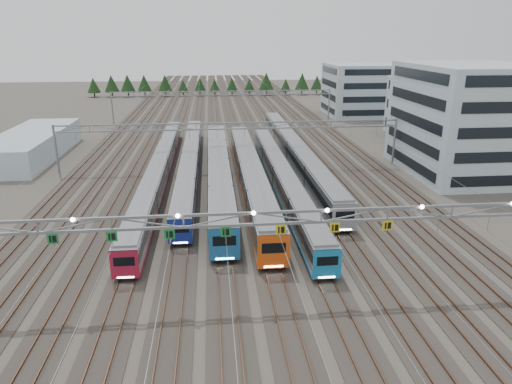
{
  "coord_description": "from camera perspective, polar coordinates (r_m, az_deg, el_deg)",
  "views": [
    {
      "loc": [
        -3.14,
        -33.93,
        21.32
      ],
      "look_at": [
        1.95,
        17.58,
        3.5
      ],
      "focal_mm": 32.0,
      "sensor_mm": 36.0,
      "label": 1
    }
  ],
  "objects": [
    {
      "name": "gantry_far",
      "position": [
        119.91,
        -4.18,
        11.79
      ],
      "size": [
        56.36,
        0.36,
        8.0
      ],
      "color": "gray",
      "rests_on": "ground"
    },
    {
      "name": "train_f",
      "position": [
        80.18,
        4.88,
        5.09
      ],
      "size": [
        2.9,
        62.12,
        3.78
      ],
      "color": "black",
      "rests_on": "ground"
    },
    {
      "name": "train_e",
      "position": [
        65.93,
        3.24,
        1.89
      ],
      "size": [
        2.64,
        53.77,
        3.43
      ],
      "color": "black",
      "rests_on": "ground"
    },
    {
      "name": "train_d",
      "position": [
        66.57,
        -0.76,
        2.36
      ],
      "size": [
        3.08,
        51.76,
        4.02
      ],
      "color": "black",
      "rests_on": "ground"
    },
    {
      "name": "depot_bldg_mid",
      "position": [
        107.78,
        20.91,
        9.79
      ],
      "size": [
        14.0,
        16.0,
        12.71
      ],
      "primitive_type": "cube",
      "color": "#A5BBC5",
      "rests_on": "ground"
    },
    {
      "name": "ground",
      "position": [
        40.2,
        -0.31,
        -13.03
      ],
      "size": [
        400.0,
        400.0,
        0.0
      ],
      "primitive_type": "plane",
      "color": "#47423A",
      "rests_on": "ground"
    },
    {
      "name": "gantry_mid",
      "position": [
        75.49,
        -3.17,
        7.56
      ],
      "size": [
        56.36,
        0.36,
        8.0
      ],
      "color": "gray",
      "rests_on": "ground"
    },
    {
      "name": "gantry_near",
      "position": [
        36.82,
        -0.39,
        -3.75
      ],
      "size": [
        56.36,
        0.61,
        8.08
      ],
      "color": "gray",
      "rests_on": "ground"
    },
    {
      "name": "depot_bldg_south",
      "position": [
        80.86,
        24.97,
        8.18
      ],
      "size": [
        18.0,
        22.0,
        17.18
      ],
      "primitive_type": "cube",
      "color": "#A5BBC5",
      "rests_on": "ground"
    },
    {
      "name": "depot_bldg_north",
      "position": [
        134.55,
        13.71,
        12.34
      ],
      "size": [
        22.0,
        18.0,
        13.88
      ],
      "primitive_type": "cube",
      "color": "#A5BBC5",
      "rests_on": "ground"
    },
    {
      "name": "train_c",
      "position": [
        68.44,
        -4.68,
        2.75
      ],
      "size": [
        3.06,
        52.0,
        3.99
      ],
      "color": "black",
      "rests_on": "ground"
    },
    {
      "name": "train_b",
      "position": [
        75.05,
        -8.22,
        3.81
      ],
      "size": [
        2.56,
        56.9,
        3.33
      ],
      "color": "black",
      "rests_on": "ground"
    },
    {
      "name": "train_a",
      "position": [
        71.84,
        -11.92,
        2.91
      ],
      "size": [
        2.56,
        63.1,
        3.33
      ],
      "color": "black",
      "rests_on": "ground"
    },
    {
      "name": "treeline",
      "position": [
        174.15,
        -6.07,
        13.26
      ],
      "size": [
        87.5,
        5.6,
        7.02
      ],
      "color": "#332114",
      "rests_on": "ground"
    },
    {
      "name": "track_bed",
      "position": [
        135.43,
        -4.32,
        10.52
      ],
      "size": [
        54.0,
        260.0,
        5.42
      ],
      "color": "#2D2823",
      "rests_on": "ground"
    },
    {
      "name": "west_shed",
      "position": [
        93.56,
        -26.26,
        5.29
      ],
      "size": [
        10.0,
        30.0,
        4.56
      ],
      "primitive_type": "cube",
      "color": "#A5BBC5",
      "rests_on": "ground"
    }
  ]
}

